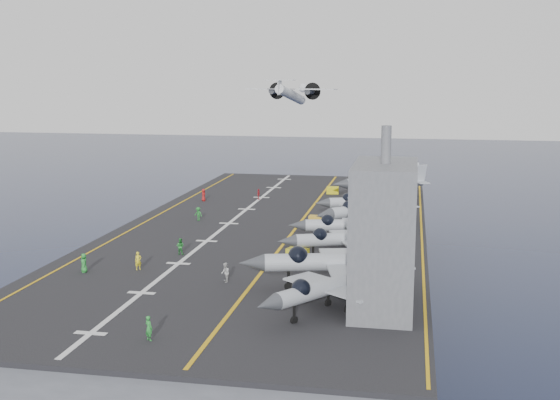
% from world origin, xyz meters
% --- Properties ---
extents(ground, '(500.00, 500.00, 0.00)m').
position_xyz_m(ground, '(0.00, 0.00, 0.00)').
color(ground, '#142135').
rests_on(ground, ground).
extents(hull, '(36.00, 90.00, 10.00)m').
position_xyz_m(hull, '(0.00, 0.00, 5.00)').
color(hull, '#56595E').
rests_on(hull, ground).
extents(flight_deck, '(38.00, 92.00, 0.40)m').
position_xyz_m(flight_deck, '(0.00, 0.00, 10.20)').
color(flight_deck, black).
rests_on(flight_deck, hull).
extents(foul_line, '(0.35, 90.00, 0.02)m').
position_xyz_m(foul_line, '(3.00, 0.00, 10.42)').
color(foul_line, gold).
rests_on(foul_line, flight_deck).
extents(landing_centerline, '(0.50, 90.00, 0.02)m').
position_xyz_m(landing_centerline, '(-6.00, 0.00, 10.42)').
color(landing_centerline, silver).
rests_on(landing_centerline, flight_deck).
extents(deck_edge_port, '(0.25, 90.00, 0.02)m').
position_xyz_m(deck_edge_port, '(-17.00, 0.00, 10.42)').
color(deck_edge_port, gold).
rests_on(deck_edge_port, flight_deck).
extents(deck_edge_stbd, '(0.25, 90.00, 0.02)m').
position_xyz_m(deck_edge_stbd, '(18.50, 0.00, 10.42)').
color(deck_edge_stbd, gold).
rests_on(deck_edge_stbd, flight_deck).
extents(island_superstructure, '(5.00, 10.00, 15.00)m').
position_xyz_m(island_superstructure, '(15.00, -30.00, 17.90)').
color(island_superstructure, '#56595E').
rests_on(island_superstructure, flight_deck).
extents(fighter_jet_0, '(14.69, 15.60, 4.51)m').
position_xyz_m(fighter_jet_0, '(10.63, -32.06, 12.66)').
color(fighter_jet_0, '#98A1A9').
rests_on(fighter_jet_0, flight_deck).
extents(fighter_jet_1, '(17.26, 13.55, 5.30)m').
position_xyz_m(fighter_jet_1, '(10.65, -25.50, 13.05)').
color(fighter_jet_1, gray).
rests_on(fighter_jet_1, flight_deck).
extents(fighter_jet_2, '(15.28, 12.80, 4.52)m').
position_xyz_m(fighter_jet_2, '(10.65, -14.76, 12.66)').
color(fighter_jet_2, '#989EA7').
rests_on(fighter_jet_2, flight_deck).
extents(fighter_jet_3, '(14.43, 11.08, 4.50)m').
position_xyz_m(fighter_jet_3, '(10.67, -7.86, 12.65)').
color(fighter_jet_3, gray).
rests_on(fighter_jet_3, flight_deck).
extents(fighter_jet_4, '(17.26, 17.23, 5.08)m').
position_xyz_m(fighter_jet_4, '(11.97, 0.97, 12.94)').
color(fighter_jet_4, '#9EA5AD').
rests_on(fighter_jet_4, flight_deck).
extents(fighter_jet_5, '(15.14, 12.51, 4.51)m').
position_xyz_m(fighter_jet_5, '(11.46, 7.55, 12.65)').
color(fighter_jet_5, gray).
rests_on(fighter_jet_5, flight_deck).
extents(fighter_jet_6, '(14.61, 15.16, 4.40)m').
position_xyz_m(fighter_jet_6, '(12.67, 16.94, 12.60)').
color(fighter_jet_6, gray).
rests_on(fighter_jet_6, flight_deck).
extents(fighter_jet_7, '(17.83, 15.37, 5.21)m').
position_xyz_m(fighter_jet_7, '(13.01, 23.33, 13.01)').
color(fighter_jet_7, '#969DA8').
rests_on(fighter_jet_7, flight_deck).
extents(tow_cart_a, '(2.42, 1.93, 1.26)m').
position_xyz_m(tow_cart_a, '(5.72, -16.47, 11.03)').
color(tow_cart_a, gold).
rests_on(tow_cart_a, flight_deck).
extents(tow_cart_b, '(1.82, 1.22, 1.07)m').
position_xyz_m(tow_cart_b, '(5.12, 1.97, 10.93)').
color(tow_cart_b, gold).
rests_on(tow_cart_b, flight_deck).
extents(tow_cart_c, '(2.00, 1.37, 1.15)m').
position_xyz_m(tow_cart_c, '(4.59, 25.67, 10.98)').
color(tow_cart_c, '#D4C813').
rests_on(tow_cart_c, flight_deck).
extents(crew_0, '(1.26, 1.34, 1.86)m').
position_xyz_m(crew_0, '(-14.00, -24.70, 11.33)').
color(crew_0, '#268C33').
rests_on(crew_0, flight_deck).
extents(crew_1, '(1.30, 1.22, 1.81)m').
position_xyz_m(crew_1, '(-9.13, -22.89, 11.30)').
color(crew_1, yellow).
rests_on(crew_1, flight_deck).
extents(crew_2, '(1.12, 0.80, 1.76)m').
position_xyz_m(crew_2, '(-7.02, -16.35, 11.28)').
color(crew_2, '#268C33').
rests_on(crew_2, flight_deck).
extents(crew_3, '(1.24, 1.02, 1.78)m').
position_xyz_m(crew_3, '(-10.47, 1.18, 11.29)').
color(crew_3, '#1F7D2A').
rests_on(crew_3, flight_deck).
extents(crew_4, '(0.71, 1.02, 1.66)m').
position_xyz_m(crew_4, '(-6.05, 18.17, 11.23)').
color(crew_4, red).
rests_on(crew_4, flight_deck).
extents(crew_5, '(1.07, 1.30, 1.85)m').
position_xyz_m(crew_5, '(-14.06, 15.40, 11.33)').
color(crew_5, '#B21919').
rests_on(crew_5, flight_deck).
extents(crew_6, '(1.33, 1.21, 1.85)m').
position_xyz_m(crew_6, '(-1.23, -40.47, 11.33)').
color(crew_6, '#268C33').
rests_on(crew_6, flight_deck).
extents(crew_7, '(1.09, 1.30, 1.84)m').
position_xyz_m(crew_7, '(0.40, -25.39, 11.32)').
color(crew_7, silver).
rests_on(crew_7, flight_deck).
extents(transport_plane, '(21.73, 17.01, 4.58)m').
position_xyz_m(transport_plane, '(-7.78, 56.87, 25.43)').
color(transport_plane, silver).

